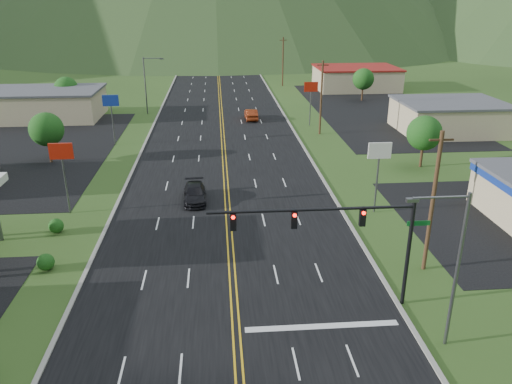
{
  "coord_description": "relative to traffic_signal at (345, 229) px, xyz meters",
  "views": [
    {
      "loc": [
        -0.77,
        -11.74,
        17.96
      ],
      "look_at": [
        1.97,
        22.3,
        4.5
      ],
      "focal_mm": 35.0,
      "sensor_mm": 36.0,
      "label": 1
    }
  ],
  "objects": [
    {
      "name": "pole_sign_east_b",
      "position": [
        6.52,
        46.0,
        -0.28
      ],
      "size": [
        2.0,
        0.18,
        6.4
      ],
      "color": "#59595E",
      "rests_on": "ground"
    },
    {
      "name": "tree_west_b",
      "position": [
        -31.48,
        58.0,
        -1.44
      ],
      "size": [
        3.84,
        3.84,
        5.82
      ],
      "color": "#382314",
      "rests_on": "ground"
    },
    {
      "name": "utility_pole_b",
      "position": [
        7.02,
        41.0,
        -0.2
      ],
      "size": [
        1.6,
        0.28,
        10.0
      ],
      "color": "#382314",
      "rests_on": "ground"
    },
    {
      "name": "building_east_far",
      "position": [
        21.52,
        76.0,
        -3.07
      ],
      "size": [
        16.4,
        12.4,
        4.5
      ],
      "color": "#C7AF8A",
      "rests_on": "ground"
    },
    {
      "name": "building_west_far",
      "position": [
        -34.48,
        54.0,
        -3.07
      ],
      "size": [
        18.4,
        11.4,
        4.5
      ],
      "color": "#C7AF8A",
      "rests_on": "ground"
    },
    {
      "name": "streetlight_west",
      "position": [
        -18.16,
        56.0,
        -0.15
      ],
      "size": [
        3.28,
        0.25,
        9.0
      ],
      "color": "#59595E",
      "rests_on": "ground"
    },
    {
      "name": "tree_east_a",
      "position": [
        15.52,
        26.0,
        -1.44
      ],
      "size": [
        3.84,
        3.84,
        5.82
      ],
      "color": "#382314",
      "rests_on": "ground"
    },
    {
      "name": "utility_pole_c",
      "position": [
        7.02,
        81.0,
        -0.2
      ],
      "size": [
        1.6,
        0.28,
        10.0
      ],
      "color": "#382314",
      "rests_on": "ground"
    },
    {
      "name": "pole_sign_west_a",
      "position": [
        -20.48,
        16.0,
        -0.28
      ],
      "size": [
        2.0,
        0.18,
        6.4
      ],
      "color": "#59595E",
      "rests_on": "ground"
    },
    {
      "name": "building_east_mid",
      "position": [
        25.52,
        41.0,
        -3.17
      ],
      "size": [
        14.4,
        11.4,
        4.3
      ],
      "color": "#C7AF8A",
      "rests_on": "ground"
    },
    {
      "name": "tree_east_b",
      "position": [
        19.52,
        64.0,
        -1.44
      ],
      "size": [
        3.84,
        3.84,
        5.82
      ],
      "color": "#382314",
      "rests_on": "ground"
    },
    {
      "name": "pole_sign_west_b",
      "position": [
        -20.48,
        38.0,
        -0.28
      ],
      "size": [
        2.0,
        0.18,
        6.4
      ],
      "color": "#59595E",
      "rests_on": "ground"
    },
    {
      "name": "tree_west_a",
      "position": [
        -26.48,
        31.0,
        -1.44
      ],
      "size": [
        3.84,
        3.84,
        5.82
      ],
      "color": "#382314",
      "rests_on": "ground"
    },
    {
      "name": "traffic_signal",
      "position": [
        0.0,
        0.0,
        0.0
      ],
      "size": [
        13.1,
        0.43,
        7.0
      ],
      "color": "black",
      "rests_on": "ground"
    },
    {
      "name": "utility_pole_a",
      "position": [
        7.02,
        4.0,
        -0.2
      ],
      "size": [
        1.6,
        0.28,
        10.0
      ],
      "color": "#382314",
      "rests_on": "ground"
    },
    {
      "name": "pole_sign_east_a",
      "position": [
        6.52,
        14.0,
        -0.28
      ],
      "size": [
        2.0,
        0.18,
        6.4
      ],
      "color": "#59595E",
      "rests_on": "ground"
    },
    {
      "name": "utility_pole_d",
      "position": [
        7.02,
        121.0,
        -0.2
      ],
      "size": [
        1.6,
        0.28,
        10.0
      ],
      "color": "#382314",
      "rests_on": "ground"
    },
    {
      "name": "streetlight_east",
      "position": [
        4.7,
        -4.0,
        -0.15
      ],
      "size": [
        3.28,
        0.25,
        9.0
      ],
      "color": "#59595E",
      "rests_on": "ground"
    },
    {
      "name": "car_dark_mid",
      "position": [
        -9.49,
        17.82,
        -4.59
      ],
      "size": [
        2.28,
        5.16,
        1.47
      ],
      "primitive_type": "imported",
      "rotation": [
        0.0,
        0.0,
        0.04
      ],
      "color": "black",
      "rests_on": "ground"
    },
    {
      "name": "car_red_far",
      "position": [
        -1.89,
        50.38,
        -4.51
      ],
      "size": [
        1.88,
        5.0,
        1.63
      ],
      "primitive_type": "imported",
      "rotation": [
        0.0,
        0.0,
        3.17
      ],
      "color": "maroon",
      "rests_on": "ground"
    }
  ]
}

